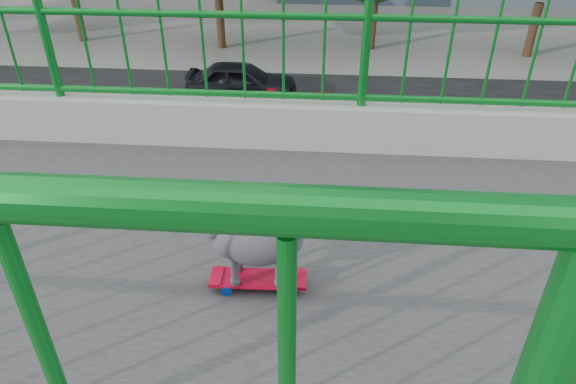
% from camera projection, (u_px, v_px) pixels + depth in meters
% --- Properties ---
extents(road, '(18.00, 90.00, 0.02)m').
position_uv_depth(road, '(270.00, 168.00, 17.14)').
color(road, black).
rests_on(road, ground).
extents(skateboard, '(0.14, 0.43, 0.06)m').
position_uv_depth(skateboard, '(258.00, 280.00, 2.33)').
color(skateboard, red).
rests_on(skateboard, footbridge).
extents(poodle, '(0.23, 0.53, 0.43)m').
position_uv_depth(poodle, '(263.00, 236.00, 2.20)').
color(poodle, '#2C2A2F').
rests_on(poodle, skateboard).
extents(car_0, '(1.66, 4.12, 1.40)m').
position_uv_depth(car_0, '(149.00, 302.00, 11.02)').
color(car_0, white).
rests_on(car_0, ground).
extents(car_2, '(2.21, 4.80, 1.33)m').
position_uv_depth(car_2, '(70.00, 152.00, 16.71)').
color(car_2, gray).
rests_on(car_2, ground).
extents(car_3, '(2.08, 5.12, 1.49)m').
position_uv_depth(car_3, '(334.00, 117.00, 18.79)').
color(car_3, red).
rests_on(car_3, ground).
extents(car_4, '(1.86, 4.63, 1.58)m').
position_uv_depth(car_4, '(241.00, 81.00, 21.70)').
color(car_4, black).
rests_on(car_4, ground).
extents(car_5, '(1.67, 4.78, 1.57)m').
position_uv_depth(car_5, '(434.00, 316.00, 10.58)').
color(car_5, black).
rests_on(car_5, ground).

